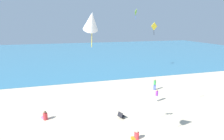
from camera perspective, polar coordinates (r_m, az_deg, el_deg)
ground_plane at (r=19.76m, az=-1.28°, el=-10.77°), size 120.00×120.00×0.00m
ocean_water at (r=56.55m, az=-11.12°, el=5.29°), size 120.00×60.00×0.05m
beach_chair_mid_beach at (r=17.11m, az=2.86°, el=-13.89°), size 0.73×0.74×0.59m
person_0 at (r=17.91m, az=-20.09°, el=-13.34°), size 0.66×0.73×0.82m
person_1 at (r=14.50m, az=7.50°, el=-19.59°), size 0.62×0.39×0.74m
person_2 at (r=24.39m, az=13.15°, el=-4.15°), size 0.41×0.41×1.46m
person_3 at (r=20.89m, az=13.74°, el=-7.42°), size 0.30×0.30×1.38m
kite_white at (r=9.16m, az=-6.43°, el=14.84°), size 0.85×1.15×1.83m
kite_yellow at (r=15.69m, az=12.97°, el=13.02°), size 0.62×0.17×1.00m
kite_lime at (r=33.44m, az=7.41°, el=17.38°), size 0.73×0.94×1.66m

